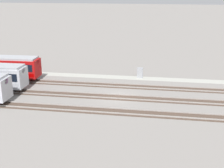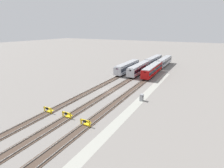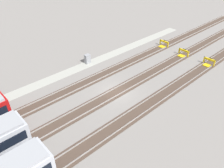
{
  "view_description": "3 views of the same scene",
  "coord_description": "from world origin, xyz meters",
  "px_view_note": "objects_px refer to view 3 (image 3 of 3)",
  "views": [
    {
      "loc": [
        -5.41,
        38.1,
        14.23
      ],
      "look_at": [
        0.8,
        0.0,
        1.8
      ],
      "focal_mm": 50.0,
      "sensor_mm": 36.0,
      "label": 1
    },
    {
      "loc": [
        -38.55,
        -21.69,
        16.12
      ],
      "look_at": [
        0.8,
        0.0,
        1.8
      ],
      "focal_mm": 28.0,
      "sensor_mm": 36.0,
      "label": 2
    },
    {
      "loc": [
        17.02,
        17.86,
        18.45
      ],
      "look_at": [
        0.8,
        0.0,
        1.8
      ],
      "focal_mm": 35.0,
      "sensor_mm": 36.0,
      "label": 3
    }
  ],
  "objects_px": {
    "bumper_stop_middle_track": "(208,62)",
    "electrical_cabinet": "(87,59)",
    "bumper_stop_near_inner_track": "(183,53)",
    "bumper_stop_nearest_track": "(163,44)"
  },
  "relations": [
    {
      "from": "bumper_stop_middle_track",
      "to": "electrical_cabinet",
      "type": "xyz_separation_m",
      "value": [
        14.68,
        -14.34,
        0.29
      ]
    },
    {
      "from": "bumper_stop_near_inner_track",
      "to": "bumper_stop_middle_track",
      "type": "bearing_deg",
      "value": 92.45
    },
    {
      "from": "bumper_stop_nearest_track",
      "to": "electrical_cabinet",
      "type": "height_order",
      "value": "electrical_cabinet"
    },
    {
      "from": "bumper_stop_middle_track",
      "to": "bumper_stop_near_inner_track",
      "type": "bearing_deg",
      "value": -87.55
    },
    {
      "from": "bumper_stop_middle_track",
      "to": "electrical_cabinet",
      "type": "bearing_deg",
      "value": -44.33
    },
    {
      "from": "bumper_stop_near_inner_track",
      "to": "electrical_cabinet",
      "type": "relative_size",
      "value": 1.26
    },
    {
      "from": "electrical_cabinet",
      "to": "bumper_stop_middle_track",
      "type": "bearing_deg",
      "value": 135.67
    },
    {
      "from": "bumper_stop_nearest_track",
      "to": "electrical_cabinet",
      "type": "relative_size",
      "value": 1.26
    },
    {
      "from": "bumper_stop_nearest_track",
      "to": "bumper_stop_near_inner_track",
      "type": "distance_m",
      "value": 4.86
    },
    {
      "from": "electrical_cabinet",
      "to": "bumper_stop_nearest_track",
      "type": "bearing_deg",
      "value": 162.68
    }
  ]
}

